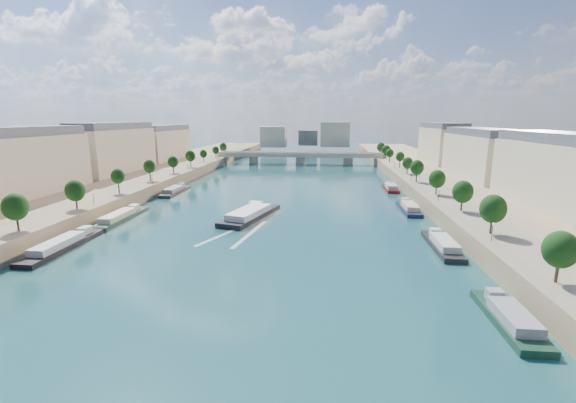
# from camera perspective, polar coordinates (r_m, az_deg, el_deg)

# --- Properties ---
(ground) EXTENTS (700.00, 700.00, 0.00)m
(ground) POSITION_cam_1_polar(r_m,az_deg,el_deg) (141.58, -1.43, -0.30)
(ground) COLOR #0D313A
(ground) RESTS_ON ground
(quay_left) EXTENTS (44.00, 520.00, 5.00)m
(quay_left) POSITION_cam_1_polar(r_m,az_deg,el_deg) (165.91, -26.96, 1.10)
(quay_left) COLOR #9E8460
(quay_left) RESTS_ON ground
(quay_right) EXTENTS (44.00, 520.00, 5.00)m
(quay_right) POSITION_cam_1_polar(r_m,az_deg,el_deg) (150.45, 26.92, 0.07)
(quay_right) COLOR #9E8460
(quay_right) RESTS_ON ground
(pave_left) EXTENTS (14.00, 520.00, 0.10)m
(pave_left) POSITION_cam_1_polar(r_m,az_deg,el_deg) (157.94, -22.45, 1.95)
(pave_left) COLOR gray
(pave_left) RESTS_ON quay_left
(pave_right) EXTENTS (14.00, 520.00, 0.10)m
(pave_right) POSITION_cam_1_polar(r_m,az_deg,el_deg) (145.15, 21.50, 1.18)
(pave_right) COLOR gray
(pave_right) RESTS_ON quay_right
(trees_left) EXTENTS (4.80, 268.80, 8.26)m
(trees_left) POSITION_cam_1_polar(r_m,az_deg,el_deg) (157.96, -21.63, 4.01)
(trees_left) COLOR #382B1E
(trees_left) RESTS_ON ground
(trees_right) EXTENTS (4.80, 268.80, 8.26)m
(trees_right) POSITION_cam_1_polar(r_m,az_deg,el_deg) (153.31, 19.95, 3.91)
(trees_right) COLOR #382B1E
(trees_right) RESTS_ON ground
(lamps_left) EXTENTS (0.36, 200.36, 4.28)m
(lamps_left) POSITION_cam_1_polar(r_m,az_deg,el_deg) (146.70, -22.78, 2.27)
(lamps_left) COLOR black
(lamps_left) RESTS_ON ground
(lamps_right) EXTENTS (0.36, 200.36, 4.28)m
(lamps_right) POSITION_cam_1_polar(r_m,az_deg,el_deg) (148.30, 19.40, 2.64)
(lamps_right) COLOR black
(lamps_right) RESTS_ON ground
(buildings_left) EXTENTS (16.00, 226.00, 23.20)m
(buildings_left) POSITION_cam_1_polar(r_m,az_deg,el_deg) (181.23, -28.86, 6.22)
(buildings_left) COLOR #C2B795
(buildings_left) RESTS_ON ground
(buildings_right) EXTENTS (16.00, 226.00, 23.20)m
(buildings_right) POSITION_cam_1_polar(r_m,az_deg,el_deg) (164.52, 30.15, 5.61)
(buildings_right) COLOR #C2B795
(buildings_right) RESTS_ON ground
(skyline) EXTENTS (79.00, 42.00, 22.00)m
(skyline) POSITION_cam_1_polar(r_m,az_deg,el_deg) (357.26, 3.43, 9.70)
(skyline) COLOR #C2B795
(skyline) RESTS_ON ground
(bridge) EXTENTS (112.00, 12.00, 8.15)m
(bridge) POSITION_cam_1_polar(r_m,az_deg,el_deg) (261.01, 1.85, 6.64)
(bridge) COLOR #C1B79E
(bridge) RESTS_ON ground
(tour_barge) EXTENTS (15.81, 29.96, 3.91)m
(tour_barge) POSITION_cam_1_polar(r_m,az_deg,el_deg) (121.77, -5.62, -1.92)
(tour_barge) COLOR black
(tour_barge) RESTS_ON ground
(wake) EXTENTS (14.62, 25.87, 0.04)m
(wake) POSITION_cam_1_polar(r_m,az_deg,el_deg) (106.46, -7.33, -4.68)
(wake) COLOR silver
(wake) RESTS_ON ground
(moored_barges_left) EXTENTS (5.00, 162.32, 3.60)m
(moored_barges_left) POSITION_cam_1_polar(r_m,az_deg,el_deg) (107.53, -30.42, -5.70)
(moored_barges_left) COLOR #171833
(moored_barges_left) RESTS_ON ground
(moored_barges_right) EXTENTS (5.00, 168.00, 3.60)m
(moored_barges_right) POSITION_cam_1_polar(r_m,az_deg,el_deg) (100.41, 21.93, -6.06)
(moored_barges_right) COLOR black
(moored_barges_right) RESTS_ON ground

